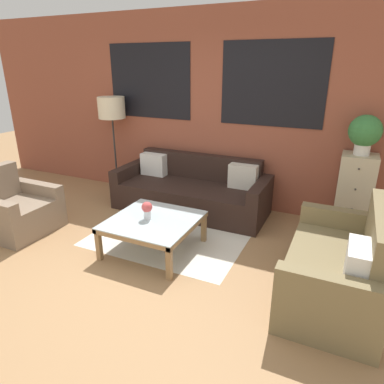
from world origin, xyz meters
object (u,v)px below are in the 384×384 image
(couch_dark, at_px, (192,192))
(drawer_cabinet, at_px, (354,194))
(floor_lamp, at_px, (112,111))
(settee_vintage, at_px, (339,269))
(armchair_corner, at_px, (17,211))
(coffee_table, at_px, (153,224))
(flower_vase, at_px, (147,209))
(potted_plant, at_px, (365,132))

(couch_dark, distance_m, drawer_cabinet, 2.19)
(drawer_cabinet, bearing_deg, floor_lamp, -179.55)
(settee_vintage, bearing_deg, armchair_corner, -176.05)
(floor_lamp, bearing_deg, drawer_cabinet, 0.45)
(settee_vintage, xyz_separation_m, coffee_table, (-1.98, 0.04, 0.03))
(drawer_cabinet, height_order, flower_vase, drawer_cabinet)
(couch_dark, distance_m, coffee_table, 1.29)
(coffee_table, bearing_deg, potted_plant, 36.26)
(couch_dark, xyz_separation_m, floor_lamp, (-1.50, 0.19, 1.08))
(drawer_cabinet, distance_m, potted_plant, 0.79)
(couch_dark, bearing_deg, coffee_table, -84.86)
(settee_vintage, xyz_separation_m, drawer_cabinet, (0.07, 1.54, 0.20))
(couch_dark, distance_m, armchair_corner, 2.37)
(potted_plant, bearing_deg, couch_dark, -174.16)
(couch_dark, height_order, drawer_cabinet, drawer_cabinet)
(potted_plant, bearing_deg, coffee_table, -143.74)
(settee_vintage, distance_m, potted_plant, 1.83)
(couch_dark, height_order, coffee_table, couch_dark)
(settee_vintage, distance_m, armchair_corner, 3.86)
(armchair_corner, distance_m, drawer_cabinet, 4.32)
(couch_dark, height_order, potted_plant, potted_plant)
(couch_dark, bearing_deg, potted_plant, 5.84)
(couch_dark, xyz_separation_m, armchair_corner, (-1.75, -1.59, 0.00))
(coffee_table, relative_size, drawer_cabinet, 0.93)
(coffee_table, distance_m, drawer_cabinet, 2.54)
(floor_lamp, bearing_deg, couch_dark, -7.33)
(couch_dark, xyz_separation_m, drawer_cabinet, (2.16, 0.22, 0.24))
(coffee_table, relative_size, potted_plant, 2.00)
(couch_dark, distance_m, potted_plant, 2.40)
(armchair_corner, bearing_deg, coffee_table, 9.38)
(settee_vintage, height_order, coffee_table, settee_vintage)
(armchair_corner, distance_m, coffee_table, 1.89)
(couch_dark, xyz_separation_m, coffee_table, (0.12, -1.28, 0.07))
(floor_lamp, bearing_deg, potted_plant, 0.45)
(armchair_corner, relative_size, coffee_table, 0.88)
(coffee_table, height_order, potted_plant, potted_plant)
(couch_dark, distance_m, settee_vintage, 2.48)
(coffee_table, height_order, floor_lamp, floor_lamp)
(settee_vintage, relative_size, drawer_cabinet, 1.44)
(armchair_corner, bearing_deg, couch_dark, 42.18)
(drawer_cabinet, relative_size, potted_plant, 2.14)
(floor_lamp, relative_size, flower_vase, 7.49)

